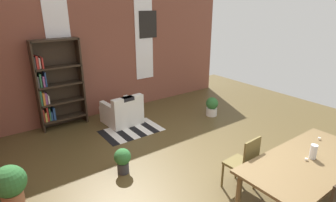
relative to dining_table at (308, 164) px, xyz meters
name	(u,v)px	position (x,y,z in m)	size (l,w,h in m)	color
ground_plane	(216,184)	(-0.72, 1.06, -0.67)	(10.43, 10.43, 0.00)	brown
back_wall_brick	(105,49)	(-0.72, 5.13, 1.03)	(7.47, 0.12, 3.39)	brown
window_pane_0	(60,47)	(-1.85, 5.06, 1.20)	(0.55, 0.02, 2.21)	white
window_pane_1	(144,39)	(0.42, 5.06, 1.20)	(0.55, 0.02, 2.21)	white
dining_table	(308,164)	(0.00, 0.00, 0.00)	(2.18, 0.99, 0.74)	brown
vase_on_table	(313,152)	(0.09, 0.00, 0.18)	(0.10, 0.10, 0.21)	silver
tealight_candle_0	(319,139)	(0.73, 0.22, 0.09)	(0.04, 0.04, 0.04)	silver
tealight_candle_2	(306,159)	(-0.04, 0.02, 0.09)	(0.04, 0.04, 0.03)	silver
dining_chair_far_left	(244,162)	(-0.49, 0.72, -0.15)	(0.42, 0.42, 0.95)	brown
bookshelf_tall	(56,85)	(-2.09, 4.89, 0.36)	(1.05, 0.30, 2.08)	#2D2319
armchair_white	(122,112)	(-0.81, 4.18, -0.39)	(0.85, 0.85, 0.75)	white
potted_plant_by_shelf	(212,106)	(1.32, 3.22, -0.41)	(0.32, 0.32, 0.50)	silver
potted_plant_corner	(10,184)	(-3.48, 2.54, -0.32)	(0.48, 0.48, 0.62)	#9E6042
potted_plant_window	(123,159)	(-1.79, 2.27, -0.40)	(0.30, 0.30, 0.46)	#333338
striped_rug	(131,130)	(-0.86, 3.66, -0.66)	(1.36, 0.88, 0.01)	black
framed_picture	(148,24)	(0.55, 5.06, 1.59)	(0.56, 0.03, 0.72)	black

